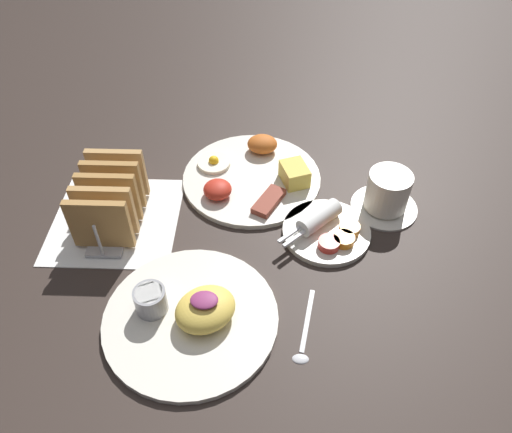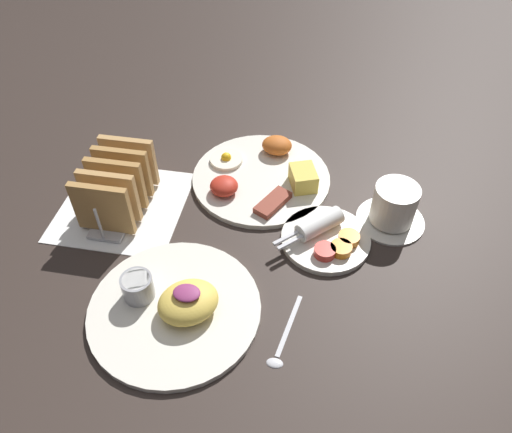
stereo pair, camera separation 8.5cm
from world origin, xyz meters
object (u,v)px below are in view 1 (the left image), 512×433
object	(u,v)px
plate_condiments	(327,229)
coffee_cup	(387,193)
plate_foreground	(191,314)
plate_breakfast	(253,175)
toast_rack	(110,199)

from	to	relation	value
plate_condiments	coffee_cup	distance (m)	0.13
plate_condiments	plate_foreground	world-z (taller)	plate_foreground
plate_breakfast	toast_rack	xyz separation A→B (m)	(-0.24, -0.12, 0.04)
plate_breakfast	toast_rack	world-z (taller)	toast_rack
plate_foreground	toast_rack	bearing A→B (deg)	128.60
plate_condiments	toast_rack	size ratio (longest dim) A/B	0.90
plate_foreground	coffee_cup	world-z (taller)	coffee_cup
plate_breakfast	plate_condiments	size ratio (longest dim) A/B	1.63
toast_rack	plate_breakfast	bearing A→B (deg)	26.21
plate_breakfast	toast_rack	bearing A→B (deg)	-153.79
plate_foreground	coffee_cup	bearing A→B (deg)	37.71
plate_foreground	toast_rack	distance (m)	0.26
plate_breakfast	coffee_cup	world-z (taller)	coffee_cup
plate_breakfast	coffee_cup	distance (m)	0.25
plate_breakfast	plate_foreground	size ratio (longest dim) A/B	1.01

